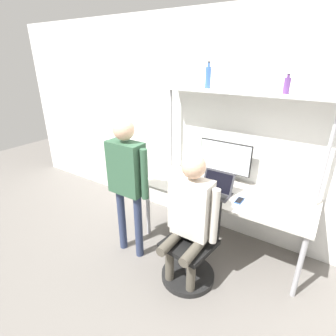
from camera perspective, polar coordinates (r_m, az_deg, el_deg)
ground_plane at (r=3.22m, az=8.44°, el=-19.88°), size 12.00×12.00×0.00m
wall_back at (r=3.22m, az=16.07°, el=7.25°), size 8.00×0.06×2.70m
desk at (r=3.11m, az=12.35°, el=-6.11°), size 1.91×0.75×0.76m
shelf_unit at (r=2.98m, az=15.38°, el=11.24°), size 1.82×0.31×1.85m
monitor at (r=3.21m, az=12.23°, el=1.87°), size 0.64×0.20×0.50m
laptop at (r=3.00m, az=10.46°, el=-4.19°), size 0.36×0.25×0.24m
cell_phone at (r=2.92m, az=15.28°, el=-6.84°), size 0.07×0.15×0.01m
office_chair at (r=2.89m, az=5.00°, el=-18.21°), size 0.56×0.56×0.91m
person_seated at (r=2.53m, az=4.81°, el=-9.53°), size 0.55×0.47×1.39m
person_standing at (r=2.83m, az=-8.99°, el=-1.18°), size 0.56×0.22×1.62m
bottle_purple at (r=2.83m, az=24.45°, el=16.08°), size 0.06×0.06×0.18m
bottle_blue at (r=3.08m, az=8.72°, el=18.98°), size 0.06×0.06×0.28m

